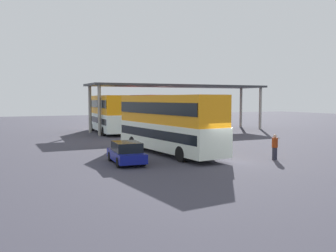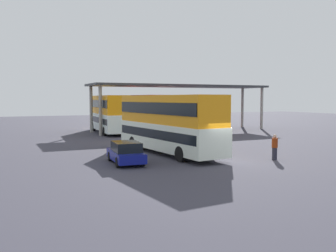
% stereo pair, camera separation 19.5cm
% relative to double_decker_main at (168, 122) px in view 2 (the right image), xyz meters
% --- Properties ---
extents(ground_plane, '(140.00, 140.00, 0.00)m').
position_rel_double_decker_main_xyz_m(ground_plane, '(1.24, -4.84, -2.31)').
color(ground_plane, '#3B3945').
extents(double_decker_main, '(3.42, 11.38, 4.20)m').
position_rel_double_decker_main_xyz_m(double_decker_main, '(0.00, 0.00, 0.00)').
color(double_decker_main, white).
rests_on(double_decker_main, ground_plane).
extents(parked_hatchback, '(2.02, 3.99, 1.35)m').
position_rel_double_decker_main_xyz_m(parked_hatchback, '(-4.11, -2.64, -1.63)').
color(parked_hatchback, navy).
rests_on(parked_hatchback, ground_plane).
extents(double_decker_near_canopy, '(3.42, 11.17, 4.31)m').
position_rel_double_decker_main_xyz_m(double_decker_near_canopy, '(0.85, 17.71, 0.06)').
color(double_decker_near_canopy, white).
rests_on(double_decker_near_canopy, ground_plane).
extents(double_decker_mid_row, '(2.89, 10.68, 4.37)m').
position_rel_double_decker_main_xyz_m(double_decker_mid_row, '(4.74, 17.27, 0.08)').
color(double_decker_mid_row, orange).
rests_on(double_decker_mid_row, ground_plane).
extents(double_decker_far_right, '(4.12, 10.52, 4.28)m').
position_rel_double_decker_main_xyz_m(double_decker_far_right, '(9.00, 14.88, 0.04)').
color(double_decker_far_right, orange).
rests_on(double_decker_far_right, ground_plane).
extents(depot_canopy, '(22.70, 5.63, 5.65)m').
position_rel_double_decker_main_xyz_m(depot_canopy, '(9.85, 16.79, 2.98)').
color(depot_canopy, '#33353A').
rests_on(depot_canopy, ground_plane).
extents(pedestrian_waiting, '(0.38, 0.38, 1.65)m').
position_rel_double_decker_main_xyz_m(pedestrian_waiting, '(5.04, -5.48, -1.48)').
color(pedestrian_waiting, '#262633').
rests_on(pedestrian_waiting, ground_plane).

